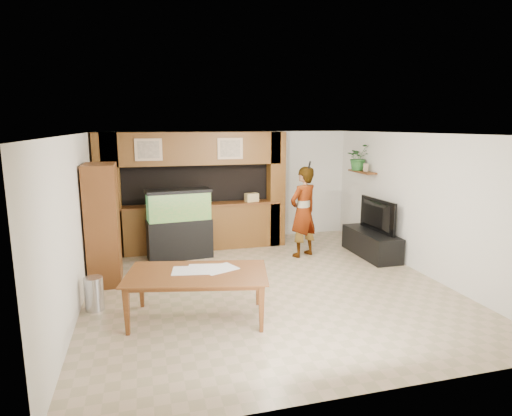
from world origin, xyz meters
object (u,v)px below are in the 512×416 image
object	(u,v)px
person	(303,212)
dining_table	(197,297)
pantry_cabinet	(103,224)
aquarium	(179,225)
television	(373,215)

from	to	relation	value
person	dining_table	xyz separation A→B (m)	(-2.56, -2.50, -0.61)
pantry_cabinet	aquarium	xyz separation A→B (m)	(1.39, 1.07, -0.34)
pantry_cabinet	television	size ratio (longest dim) A/B	1.74
television	dining_table	world-z (taller)	television
pantry_cabinet	dining_table	xyz separation A→B (m)	(1.37, -1.95, -0.70)
aquarium	television	size ratio (longest dim) A/B	1.21
pantry_cabinet	dining_table	distance (m)	2.48
pantry_cabinet	dining_table	bearing A→B (deg)	-54.87
pantry_cabinet	person	distance (m)	3.97
television	dining_table	size ratio (longest dim) A/B	0.61
television	pantry_cabinet	bearing A→B (deg)	88.85
pantry_cabinet	person	size ratio (longest dim) A/B	1.10
pantry_cabinet	dining_table	size ratio (longest dim) A/B	1.06
aquarium	dining_table	distance (m)	3.04
television	person	size ratio (longest dim) A/B	0.63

